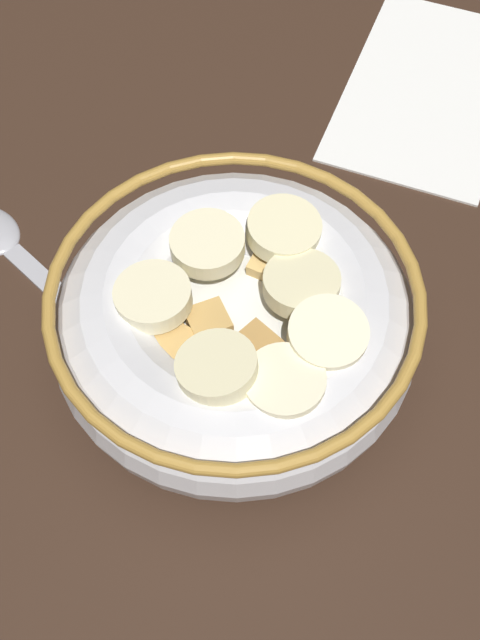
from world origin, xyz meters
The scene contains 4 objects.
ground_plane centered at (0.00, 0.00, -1.00)cm, with size 124.88×124.88×2.00cm, color #332116.
cereal_bowl centered at (0.02, 0.03, 2.92)cm, with size 16.83×16.83×6.12cm.
spoon centered at (-6.37, -11.72, 0.34)cm, with size 10.56×10.46×0.80cm.
folded_napkin centered at (-17.99, 11.74, 0.15)cm, with size 15.69×9.41×0.30cm, color white.
Camera 1 is at (20.87, -0.24, 36.11)cm, focal length 48.24 mm.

